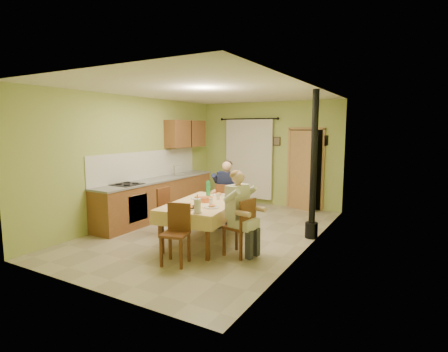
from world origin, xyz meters
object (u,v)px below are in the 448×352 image
Objects in this scene: man_right at (239,203)px; chair_far at (227,213)px; chair_left at (170,221)px; chair_near at (176,246)px; stove_flue at (313,185)px; chair_right at (239,238)px; dining_table at (205,222)px; man_far at (227,186)px.

chair_far is at bearing 45.65° from man_right.
chair_far is at bearing 146.85° from chair_left.
chair_left is at bearing 89.05° from man_right.
stove_flue is (1.46, 2.34, 0.74)m from chair_near.
man_right reaches higher than chair_right.
chair_near is 1.00× the size of chair_left.
man_far is at bearing 90.37° from dining_table.
stove_flue is (1.79, 0.13, 0.15)m from man_far.
man_right is 1.72m from stove_flue.
chair_near is at bearing 149.56° from chair_right.
chair_near is at bearing -89.06° from dining_table.
man_right is at bearing -25.63° from dining_table.
stove_flue reaches higher than chair_far.
dining_table is at bearing 81.79° from man_right.
chair_left is 0.67× the size of man_far.
chair_right is 1.72m from chair_left.
chair_left is at bearing 89.06° from chair_right.
chair_near is 0.67× the size of man_right.
chair_left is (-0.67, -1.07, 0.00)m from chair_far.
chair_left is at bearing 169.37° from dining_table.
man_far is 1.00× the size of man_right.
man_right is (1.01, -1.39, 0.00)m from man_far.
man_far reaches higher than chair_near.
chair_far is at bearing 45.96° from chair_right.
man_far is at bearing 45.49° from man_right.
chair_right is 0.69× the size of man_right.
chair_right is (0.69, 0.82, 0.00)m from chair_near.
man_far reaches higher than chair_right.
chair_left is (-1.00, 1.13, 0.00)m from chair_near.
chair_right reaches higher than chair_left.
chair_left is (-1.69, 0.31, -0.00)m from chair_right.
man_right reaches higher than chair_near.
man_right is at bearing -68.71° from man_far.
chair_left is at bearing -136.48° from man_far.
chair_right is at bearing -90.00° from man_right.
man_right is at bearing -117.50° from stove_flue.
chair_right is 1.86m from stove_flue.
man_right is at bearing 90.00° from chair_right.
man_far is 0.50× the size of stove_flue.
stove_flue is at bearing -17.92° from man_right.
man_right is at bearing -68.56° from chair_far.
chair_far is 1.80m from man_right.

